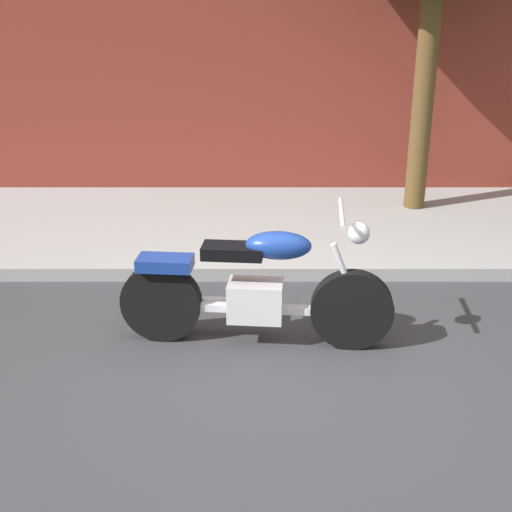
% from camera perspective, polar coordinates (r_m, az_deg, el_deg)
% --- Properties ---
extents(ground_plane, '(60.00, 60.00, 0.00)m').
position_cam_1_polar(ground_plane, '(5.28, 1.84, -8.88)').
color(ground_plane, '#38383D').
extents(sidewalk, '(23.93, 3.06, 0.14)m').
position_cam_1_polar(sidewalk, '(8.05, 1.22, 2.57)').
color(sidewalk, '#9B9B9B').
rests_on(sidewalk, ground).
extents(motorcycle, '(2.22, 0.70, 1.16)m').
position_cam_1_polar(motorcycle, '(5.31, -0.02, -2.97)').
color(motorcycle, black).
rests_on(motorcycle, ground).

